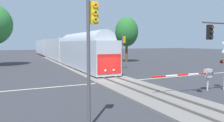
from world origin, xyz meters
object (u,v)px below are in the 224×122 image
at_px(commuter_train, 57,48).
at_px(crossing_gate_near, 202,74).
at_px(traffic_signal_near_left, 91,40).
at_px(oak_far_right, 127,32).
at_px(traffic_signal_far_side, 123,46).

bearing_deg(commuter_train, crossing_gate_near, -83.26).
relative_size(commuter_train, crossing_gate_near, 10.48).
height_order(traffic_signal_near_left, oak_far_right, oak_far_right).
bearing_deg(crossing_gate_near, traffic_signal_near_left, -162.96).
relative_size(commuter_train, oak_far_right, 6.92).
distance_m(crossing_gate_near, oak_far_right, 27.58).
bearing_deg(crossing_gate_near, commuter_train, 96.74).
distance_m(traffic_signal_far_side, oak_far_right, 12.48).
distance_m(traffic_signal_near_left, traffic_signal_far_side, 22.34).
xyz_separation_m(crossing_gate_near, traffic_signal_near_left, (-10.66, -3.27, 2.69)).
xyz_separation_m(crossing_gate_near, oak_far_right, (7.43, 26.12, 4.82)).
distance_m(crossing_gate_near, traffic_signal_far_side, 15.88).
distance_m(traffic_signal_near_left, oak_far_right, 34.57).
bearing_deg(traffic_signal_far_side, commuter_train, 104.07).
relative_size(crossing_gate_near, traffic_signal_near_left, 1.00).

